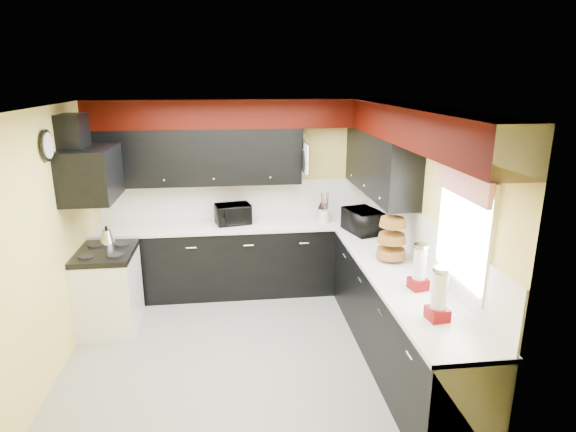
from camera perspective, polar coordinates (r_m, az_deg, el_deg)
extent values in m
plane|color=gray|center=(5.23, -5.07, -15.79)|extent=(3.60, 3.60, 0.00)
cube|color=#E0C666|center=(6.41, -5.92, 2.49)|extent=(3.60, 0.06, 2.50)
cube|color=#E0C666|center=(5.05, 15.42, -1.83)|extent=(0.06, 3.60, 2.50)
cube|color=#E0C666|center=(4.99, -26.62, -3.25)|extent=(0.06, 3.60, 2.50)
cube|color=white|center=(4.44, -5.89, 12.72)|extent=(3.60, 3.60, 0.06)
cube|color=black|center=(6.37, -5.66, -5.16)|extent=(3.60, 0.60, 0.90)
cube|color=black|center=(5.00, 12.77, -11.81)|extent=(0.60, 3.00, 0.90)
cube|color=white|center=(6.21, -5.77, -1.12)|extent=(3.62, 0.64, 0.04)
cube|color=white|center=(4.80, 13.12, -6.84)|extent=(0.64, 3.02, 0.04)
cube|color=white|center=(6.42, -5.90, 1.95)|extent=(3.60, 0.02, 0.50)
cube|color=white|center=(5.07, 15.27, -2.48)|extent=(0.02, 3.60, 0.50)
cube|color=black|center=(6.15, -10.73, 6.92)|extent=(2.60, 0.35, 0.70)
cube|color=black|center=(5.68, 10.82, 6.17)|extent=(0.35, 1.80, 0.70)
cube|color=black|center=(6.07, -6.18, 11.99)|extent=(3.60, 0.36, 0.35)
cube|color=black|center=(4.60, 15.17, 10.19)|extent=(0.36, 3.24, 0.35)
cube|color=white|center=(5.86, -20.44, -8.36)|extent=(0.60, 0.75, 0.86)
cube|color=black|center=(5.69, -20.90, -4.13)|extent=(0.62, 0.77, 0.06)
cube|color=black|center=(5.47, -22.34, 4.64)|extent=(0.50, 0.78, 0.55)
cube|color=black|center=(5.45, -24.14, 8.89)|extent=(0.24, 0.40, 0.40)
cube|color=red|center=(4.06, 19.95, 3.65)|extent=(0.04, 0.88, 0.20)
cube|color=white|center=(5.89, 2.19, 6.79)|extent=(0.03, 0.26, 0.35)
imported|color=black|center=(6.21, -6.52, 0.24)|extent=(0.50, 0.44, 0.25)
imported|color=black|center=(5.89, 8.89, -0.59)|extent=(0.46, 0.58, 0.28)
cylinder|color=silver|center=(6.25, 4.34, 0.00)|extent=(0.18, 0.18, 0.17)
cube|color=black|center=(6.34, 4.16, 0.44)|extent=(0.14, 0.16, 0.21)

